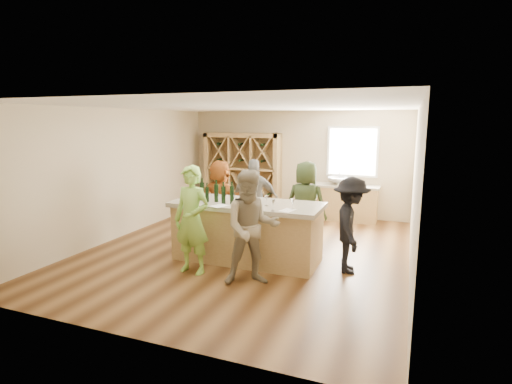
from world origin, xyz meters
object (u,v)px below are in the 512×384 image
(wine_bottle_d, at_px, (223,195))
(person_near_right, at_px, (252,228))
(person_server, at_px, (351,225))
(person_far_right, at_px, (306,204))
(sink, at_px, (338,181))
(person_far_left, at_px, (221,198))
(tasting_counter_base, at_px, (247,234))
(wine_bottle_f, at_px, (243,197))
(person_near_left, at_px, (192,220))
(wine_rack, at_px, (242,172))
(wine_bottle_a, at_px, (202,191))
(wine_bottle_b, at_px, (207,195))
(wine_bottle_c, at_px, (216,193))
(person_far_mid, at_px, (255,200))
(wine_bottle_e, at_px, (232,195))

(wine_bottle_d, height_order, person_near_right, person_near_right)
(person_server, xyz_separation_m, person_far_right, (-1.07, 1.17, 0.06))
(sink, relative_size, person_far_left, 0.32)
(sink, distance_m, tasting_counter_base, 3.87)
(wine_bottle_d, relative_size, person_far_right, 0.18)
(wine_bottle_d, bearing_deg, person_far_left, 117.98)
(wine_bottle_f, bearing_deg, person_near_right, -57.46)
(person_near_left, bearing_deg, wine_bottle_f, 45.99)
(person_near_right, bearing_deg, wine_rack, 86.94)
(sink, bearing_deg, wine_bottle_f, -103.43)
(wine_rack, relative_size, sink, 4.06)
(person_near_left, xyz_separation_m, wine_bottle_f, (0.67, 0.59, 0.32))
(tasting_counter_base, xyz_separation_m, wine_bottle_d, (-0.35, -0.24, 0.74))
(wine_bottle_d, xyz_separation_m, person_server, (2.19, 0.33, -0.42))
(wine_rack, relative_size, person_near_left, 1.21)
(sink, bearing_deg, wine_bottle_a, -116.05)
(sink, bearing_deg, wine_bottle_b, -113.54)
(wine_bottle_c, bearing_deg, person_server, 5.59)
(tasting_counter_base, distance_m, wine_bottle_f, 0.79)
(person_server, bearing_deg, wine_bottle_a, 82.77)
(wine_bottle_d, height_order, person_far_left, person_far_left)
(person_far_mid, xyz_separation_m, person_far_left, (-0.82, 0.03, -0.03))
(wine_bottle_b, xyz_separation_m, person_far_mid, (0.35, 1.46, -0.34))
(person_server, bearing_deg, wine_bottle_f, 90.88)
(wine_rack, bearing_deg, person_far_left, -77.91)
(tasting_counter_base, xyz_separation_m, person_far_mid, (-0.34, 1.26, 0.37))
(wine_bottle_b, distance_m, person_far_mid, 1.55)
(wine_bottle_b, bearing_deg, wine_bottle_c, 20.34)
(person_near_left, bearing_deg, person_far_mid, 87.21)
(wine_bottle_b, bearing_deg, tasting_counter_base, 16.58)
(tasting_counter_base, xyz_separation_m, wine_bottle_e, (-0.20, -0.20, 0.74))
(person_far_mid, bearing_deg, person_far_right, 160.67)
(wine_bottle_c, height_order, wine_bottle_f, wine_bottle_c)
(wine_rack, relative_size, wine_bottle_f, 7.33)
(person_near_right, bearing_deg, wine_bottle_d, 110.91)
(wine_bottle_c, distance_m, person_far_right, 1.96)
(tasting_counter_base, xyz_separation_m, person_far_left, (-1.16, 1.29, 0.35))
(wine_bottle_c, distance_m, person_near_left, 0.82)
(person_near_left, relative_size, person_far_mid, 1.04)
(person_near_left, relative_size, wine_bottle_f, 6.06)
(wine_rack, relative_size, wine_bottle_b, 8.17)
(person_server, height_order, wine_bottle_f, person_server)
(wine_rack, distance_m, person_near_right, 5.22)
(tasting_counter_base, relative_size, wine_bottle_d, 8.29)
(person_server, bearing_deg, wine_bottle_d, 87.23)
(wine_bottle_c, height_order, person_near_right, person_near_right)
(wine_rack, xyz_separation_m, tasting_counter_base, (1.70, -3.77, -0.60))
(person_near_right, relative_size, wine_bottle_f, 6.02)
(person_server, relative_size, wine_bottle_f, 5.42)
(person_far_mid, bearing_deg, wine_bottle_b, 57.05)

